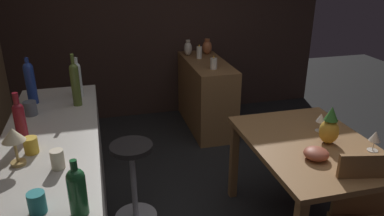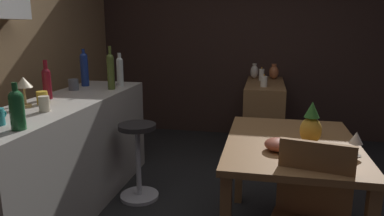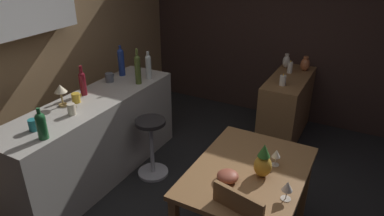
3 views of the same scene
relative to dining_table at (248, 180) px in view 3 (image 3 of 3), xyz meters
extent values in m
cube|color=#9E7A51|center=(0.02, 2.50, 0.66)|extent=(5.20, 0.10, 2.60)
cube|color=#33231E|center=(2.57, 0.70, 0.66)|extent=(0.10, 4.40, 2.60)
cube|color=olive|center=(0.00, 0.00, 0.08)|extent=(1.15, 0.84, 0.04)
cube|color=olive|center=(0.53, 0.37, -0.29)|extent=(0.06, 0.06, 0.70)
cube|color=olive|center=(0.53, -0.37, -0.29)|extent=(0.06, 0.06, 0.70)
cube|color=#B2ADA3|center=(0.15, 1.74, -0.19)|extent=(2.10, 0.60, 0.90)
cube|color=olive|center=(1.96, 0.18, -0.23)|extent=(1.10, 0.44, 0.82)
cylinder|color=#262323|center=(0.43, 1.22, 0.01)|extent=(0.32, 0.32, 0.04)
cylinder|color=silver|center=(0.43, 1.22, -0.32)|extent=(0.04, 0.04, 0.63)
cylinder|color=silver|center=(0.43, 1.22, -0.63)|extent=(0.34, 0.34, 0.03)
cylinder|color=silver|center=(0.16, -0.16, 0.10)|extent=(0.06, 0.06, 0.00)
cylinder|color=silver|center=(0.16, -0.16, 0.14)|extent=(0.01, 0.01, 0.07)
cone|color=silver|center=(0.16, -0.16, 0.21)|extent=(0.07, 0.07, 0.06)
cylinder|color=silver|center=(-0.20, -0.34, 0.10)|extent=(0.07, 0.07, 0.00)
cylinder|color=silver|center=(-0.20, -0.34, 0.14)|extent=(0.01, 0.01, 0.07)
cone|color=silver|center=(-0.20, -0.34, 0.21)|extent=(0.08, 0.08, 0.07)
ellipsoid|color=gold|center=(-0.02, -0.11, 0.18)|extent=(0.13, 0.13, 0.17)
cone|color=#2D6B28|center=(-0.02, -0.11, 0.32)|extent=(0.09, 0.09, 0.10)
ellipsoid|color=#9E4C38|center=(-0.20, 0.10, 0.14)|extent=(0.16, 0.16, 0.08)
cylinder|color=navy|center=(0.87, 1.91, 0.40)|extent=(0.07, 0.07, 0.29)
sphere|color=navy|center=(0.87, 1.91, 0.54)|extent=(0.07, 0.07, 0.07)
cylinder|color=navy|center=(0.87, 1.91, 0.59)|extent=(0.03, 0.03, 0.05)
cylinder|color=maroon|center=(0.22, 1.89, 0.36)|extent=(0.07, 0.07, 0.21)
sphere|color=maroon|center=(0.22, 1.89, 0.47)|extent=(0.07, 0.07, 0.07)
cylinder|color=maroon|center=(0.22, 1.89, 0.53)|extent=(0.03, 0.03, 0.08)
cylinder|color=#1E592D|center=(-0.60, 1.54, 0.35)|extent=(0.08, 0.08, 0.19)
sphere|color=#1E592D|center=(-0.60, 1.54, 0.44)|extent=(0.08, 0.08, 0.08)
cylinder|color=#1E592D|center=(-0.60, 1.54, 0.50)|extent=(0.03, 0.03, 0.06)
cylinder|color=silver|center=(0.93, 1.57, 0.38)|extent=(0.06, 0.06, 0.25)
sphere|color=silver|center=(0.93, 1.57, 0.51)|extent=(0.06, 0.06, 0.06)
cylinder|color=silver|center=(0.93, 1.57, 0.55)|extent=(0.03, 0.03, 0.05)
cylinder|color=#475623|center=(0.74, 1.58, 0.40)|extent=(0.07, 0.07, 0.29)
sphere|color=#475623|center=(0.74, 1.58, 0.55)|extent=(0.07, 0.07, 0.07)
cylinder|color=#475623|center=(0.74, 1.58, 0.61)|extent=(0.03, 0.03, 0.09)
cylinder|color=beige|center=(-0.18, 1.66, 0.31)|extent=(0.07, 0.07, 0.11)
torus|color=beige|center=(-0.13, 1.66, 0.32)|extent=(0.05, 0.01, 0.05)
cylinder|color=#515660|center=(0.63, 1.90, 0.31)|extent=(0.09, 0.09, 0.10)
torus|color=#515660|center=(0.68, 1.90, 0.31)|extent=(0.05, 0.01, 0.05)
cylinder|color=teal|center=(-0.54, 1.72, 0.31)|extent=(0.08, 0.08, 0.10)
torus|color=teal|center=(-0.49, 1.72, 0.31)|extent=(0.05, 0.01, 0.05)
cylinder|color=gold|center=(0.04, 1.82, 0.31)|extent=(0.08, 0.08, 0.10)
torus|color=gold|center=(0.09, 1.82, 0.31)|extent=(0.05, 0.01, 0.05)
cylinder|color=#A58447|center=(-0.08, 1.87, 0.27)|extent=(0.08, 0.08, 0.02)
cylinder|color=#A58447|center=(-0.08, 1.87, 0.34)|extent=(0.02, 0.02, 0.13)
cone|color=beige|center=(-0.08, 1.87, 0.44)|extent=(0.12, 0.12, 0.08)
cylinder|color=white|center=(1.66, 0.20, 0.24)|extent=(0.07, 0.07, 0.12)
ellipsoid|color=yellow|center=(1.66, 0.20, 0.31)|extent=(0.01, 0.01, 0.03)
cylinder|color=white|center=(2.12, 0.23, 0.25)|extent=(0.06, 0.06, 0.14)
ellipsoid|color=yellow|center=(2.12, 0.23, 0.33)|extent=(0.01, 0.01, 0.03)
ellipsoid|color=beige|center=(2.29, 0.32, 0.26)|extent=(0.10, 0.10, 0.17)
cylinder|color=beige|center=(2.29, 0.32, 0.36)|extent=(0.05, 0.05, 0.02)
ellipsoid|color=#B26038|center=(2.29, 0.08, 0.26)|extent=(0.12, 0.12, 0.17)
cylinder|color=#B26038|center=(2.29, 0.08, 0.36)|extent=(0.07, 0.07, 0.02)
camera|label=1|loc=(-2.02, 1.40, 1.32)|focal=34.68mm
camera|label=2|loc=(-2.28, 0.19, 0.83)|focal=33.10mm
camera|label=3|loc=(-2.15, -0.66, 1.69)|focal=32.38mm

